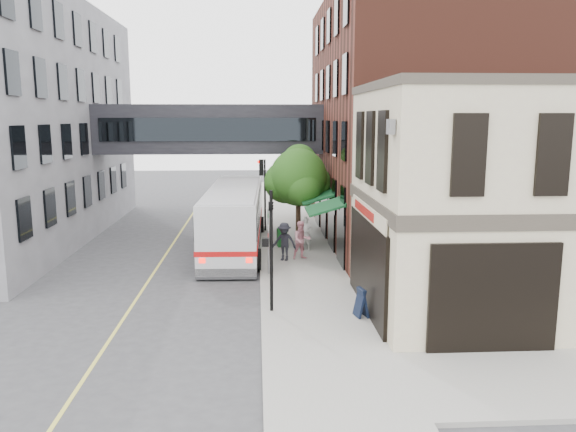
{
  "coord_description": "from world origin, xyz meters",
  "views": [
    {
      "loc": [
        -0.1,
        -17.92,
        7.23
      ],
      "look_at": [
        1.06,
        2.87,
        3.56
      ],
      "focal_mm": 35.0,
      "sensor_mm": 36.0,
      "label": 1
    }
  ],
  "objects": [
    {
      "name": "street_sign_pole",
      "position": [
        0.39,
        7.0,
        1.93
      ],
      "size": [
        0.08,
        0.75,
        3.0
      ],
      "color": "gray",
      "rests_on": "sidewalk_main"
    },
    {
      "name": "brick_building",
      "position": [
        9.98,
        15.0,
        6.99
      ],
      "size": [
        13.76,
        18.0,
        14.0
      ],
      "color": "#4C2218",
      "rests_on": "ground"
    },
    {
      "name": "skyway_bridge",
      "position": [
        -3.0,
        18.0,
        6.5
      ],
      "size": [
        14.0,
        3.18,
        3.0
      ],
      "color": "black",
      "rests_on": "ground"
    },
    {
      "name": "traffic_signal_far",
      "position": [
        0.26,
        17.0,
        3.34
      ],
      "size": [
        0.53,
        0.28,
        4.5
      ],
      "color": "black",
      "rests_on": "sidewalk_main"
    },
    {
      "name": "newspaper_box",
      "position": [
        1.26,
        12.45,
        0.66
      ],
      "size": [
        0.57,
        0.53,
        1.02
      ],
      "primitive_type": "cube",
      "rotation": [
        0.0,
        0.0,
        0.15
      ],
      "color": "#124F1A",
      "rests_on": "sidewalk_main"
    },
    {
      "name": "pedestrian_b",
      "position": [
        2.13,
        9.66,
        1.11
      ],
      "size": [
        1.09,
        0.94,
        1.93
      ],
      "primitive_type": "imported",
      "rotation": [
        0.0,
        0.0,
        0.25
      ],
      "color": "pink",
      "rests_on": "sidewalk_main"
    },
    {
      "name": "lane_marking",
      "position": [
        -5.0,
        10.0,
        0.01
      ],
      "size": [
        0.12,
        40.0,
        0.01
      ],
      "primitive_type": "cube",
      "color": "#D8CC4C",
      "rests_on": "ground"
    },
    {
      "name": "ground",
      "position": [
        0.0,
        0.0,
        0.0
      ],
      "size": [
        120.0,
        120.0,
        0.0
      ],
      "primitive_type": "plane",
      "color": "#38383A",
      "rests_on": "ground"
    },
    {
      "name": "sandwich_board",
      "position": [
        3.6,
        1.19,
        0.67
      ],
      "size": [
        0.5,
        0.66,
        1.05
      ],
      "primitive_type": "cube",
      "rotation": [
        0.0,
        0.0,
        0.22
      ],
      "color": "black",
      "rests_on": "sidewalk_main"
    },
    {
      "name": "bus",
      "position": [
        -1.34,
        12.58,
        1.9
      ],
      "size": [
        3.33,
        12.67,
        3.39
      ],
      "color": "silver",
      "rests_on": "ground"
    },
    {
      "name": "pedestrian_c",
      "position": [
        1.24,
        9.4,
        1.11
      ],
      "size": [
        1.41,
        1.13,
        1.92
      ],
      "primitive_type": "imported",
      "rotation": [
        0.0,
        0.0,
        -0.39
      ],
      "color": "black",
      "rests_on": "sidewalk_main"
    },
    {
      "name": "corner_building",
      "position": [
        8.97,
        2.0,
        4.21
      ],
      "size": [
        10.19,
        8.12,
        8.45
      ],
      "color": "#BFAD91",
      "rests_on": "ground"
    },
    {
      "name": "pedestrian_a",
      "position": [
        2.52,
        11.57,
        1.05
      ],
      "size": [
        0.75,
        0.59,
        1.81
      ],
      "primitive_type": "imported",
      "rotation": [
        0.0,
        0.0,
        -0.26
      ],
      "color": "silver",
      "rests_on": "sidewalk_main"
    },
    {
      "name": "street_tree",
      "position": [
        2.19,
        13.22,
        3.91
      ],
      "size": [
        3.8,
        3.2,
        5.6
      ],
      "color": "#382619",
      "rests_on": "sidewalk_main"
    },
    {
      "name": "traffic_signal_near",
      "position": [
        0.37,
        2.0,
        2.98
      ],
      "size": [
        0.44,
        0.22,
        4.6
      ],
      "color": "black",
      "rests_on": "sidewalk_main"
    },
    {
      "name": "sidewalk_main",
      "position": [
        2.0,
        14.0,
        0.07
      ],
      "size": [
        4.0,
        60.0,
        0.15
      ],
      "primitive_type": "cube",
      "color": "gray",
      "rests_on": "ground"
    }
  ]
}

